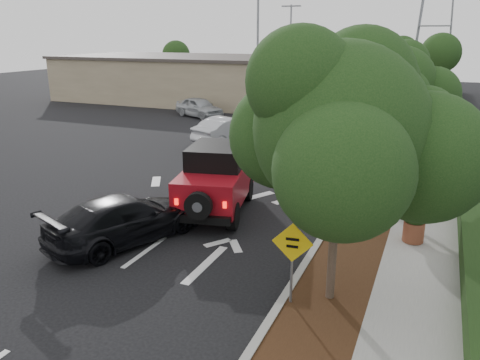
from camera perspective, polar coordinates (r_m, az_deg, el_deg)
The scene contains 19 objects.
ground at distance 14.24m, azimuth -11.48°, elevation -8.58°, with size 120.00×120.00×0.00m, color black.
curb at distance 23.42m, azimuth 15.20°, elevation 1.72°, with size 0.20×70.00×0.15m, color #9E9B93.
planting_strip at distance 23.32m, azimuth 17.62°, elevation 1.41°, with size 1.80×70.00×0.12m, color black.
sidewalk at distance 23.24m, azimuth 22.27°, elevation 0.86°, with size 2.00×70.00×0.12m, color gray.
hedge at distance 23.20m, azimuth 25.80°, elevation 1.26°, with size 0.80×70.00×0.80m, color black.
commercial_building at distance 46.94m, azimuth -7.20°, elevation 12.17°, with size 22.00×12.00×4.00m, color gray.
transmission_tower at distance 58.77m, azimuth 21.86°, elevation 10.15°, with size 7.00×4.00×28.00m, color slate, non-canonical shape.
street_tree_near at distance 11.83m, azimuth 10.83°, elevation -14.28°, with size 3.80×3.80×5.92m, color black, non-canonical shape.
street_tree_mid at distance 18.11m, azimuth 15.72°, elevation -3.15°, with size 3.20×3.20×5.32m, color black, non-canonical shape.
street_tree_far at distance 24.30m, azimuth 17.87°, elevation 1.86°, with size 3.40×3.40×5.62m, color black, non-canonical shape.
light_pole_a at distance 39.50m, azimuth 2.08°, elevation 8.41°, with size 2.00×0.22×9.00m, color slate, non-canonical shape.
light_pole_b at distance 51.07m, azimuth 5.95°, elevation 10.37°, with size 2.00×0.22×9.00m, color slate, non-canonical shape.
red_jeep at distance 16.80m, azimuth -2.77°, elevation 0.28°, with size 2.92×4.86×2.39m.
silver_suv_ahead at distance 20.42m, azimuth 9.34°, elevation 1.82°, with size 2.51×5.44×1.51m, color #A3A6AA.
black_suv_oncoming at distance 14.84m, azimuth -13.85°, elevation -4.61°, with size 2.02×4.98×1.44m, color black.
silver_sedan_oncoming at distance 27.60m, azimuth -1.28°, elevation 6.14°, with size 1.64×4.70×1.55m, color #B2B5BB.
parked_suv at distance 36.59m, azimuth -4.99°, elevation 8.83°, with size 1.78×4.42×1.51m, color #A5A9AD.
speed_hump_sign at distance 10.81m, azimuth 6.38°, elevation -8.79°, with size 0.94×0.14×2.02m.
terracotta_planter at distance 14.97m, azimuth 20.58°, elevation -4.24°, with size 0.78×0.78×1.36m.
Camera 1 is at (7.49, -10.43, 6.15)m, focal length 35.00 mm.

